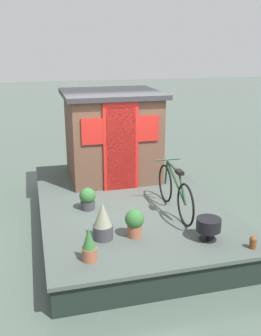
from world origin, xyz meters
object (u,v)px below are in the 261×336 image
Objects in this scene: bicycle at (175,191)px; mooring_bollard at (253,242)px; charcoal_grill at (209,225)px; potted_plant_lavender at (103,222)px; houseboat_cabin at (112,135)px; potted_plant_thyme at (89,245)px; potted_plant_ivy at (135,222)px; potted_plant_geranium at (88,198)px.

bicycle reaches higher than mooring_bollard.
potted_plant_lavender is at bearing 74.13° from charcoal_grill.
charcoal_grill is (-3.30, -0.80, -0.72)m from houseboat_cabin.
houseboat_cabin is at bearing -14.89° from potted_plant_lavender.
potted_plant_lavender is 2.26m from mooring_bollard.
houseboat_cabin is 4.18× the size of potted_plant_thyme.
potted_plant_ivy is 2.28× the size of mooring_bollard.
bicycle is 9.01× the size of mooring_bollard.
houseboat_cabin is 2.02m from potted_plant_geranium.
potted_plant_thyme is (-1.74, 0.24, 0.03)m from potted_plant_geranium.
charcoal_grill is at bearing 52.15° from mooring_bollard.
potted_plant_thyme is (-0.52, 0.79, -0.01)m from potted_plant_ivy.
potted_plant_geranium is 2.29m from charcoal_grill.
charcoal_grill is at bearing -86.04° from potted_plant_thyme.
potted_plant_thyme is at bearing 123.13° from potted_plant_ivy.
mooring_bollard is at bearing -112.24° from potted_plant_lavender.
mooring_bollard is at bearing -160.36° from houseboat_cabin.
potted_plant_ivy is (-2.91, 0.27, -0.72)m from houseboat_cabin.
bicycle is (-2.21, -0.65, -0.57)m from houseboat_cabin.
potted_plant_geranium is at bearing 45.05° from charcoal_grill.
potted_plant_lavender is at bearing 67.76° from mooring_bollard.
potted_plant_thyme is at bearing 93.96° from charcoal_grill.
houseboat_cabin is 5.14× the size of potted_plant_geranium.
potted_plant_ivy is at bearing 63.46° from mooring_bollard.
potted_plant_thyme is 1.31× the size of charcoal_grill.
bicycle is 3.96× the size of potted_plant_ivy.
potted_plant_geranium is 1.76m from potted_plant_thyme.
mooring_bollard is at bearing -96.73° from potted_plant_thyme.
houseboat_cabin reaches higher than potted_plant_lavender.
potted_plant_geranium is (0.53, 1.47, -0.19)m from bicycle.
charcoal_grill is (-0.44, -1.56, -0.04)m from potted_plant_lavender.
potted_plant_geranium reaches higher than charcoal_grill.
bicycle is 4.64× the size of charcoal_grill.
potted_plant_ivy is 0.94m from potted_plant_thyme.
potted_plant_lavender reaches higher than potted_plant_ivy.
houseboat_cabin is 1.18× the size of bicycle.
charcoal_grill reaches higher than mooring_bollard.
potted_plant_ivy is at bearing 70.09° from charcoal_grill.
potted_plant_lavender is at bearing -177.04° from potted_plant_geranium.
potted_plant_lavender is (-1.17, -0.06, 0.08)m from potted_plant_geranium.
potted_plant_lavender is (-0.64, 1.41, -0.11)m from bicycle.
potted_plant_ivy is at bearing -155.86° from potted_plant_geranium.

